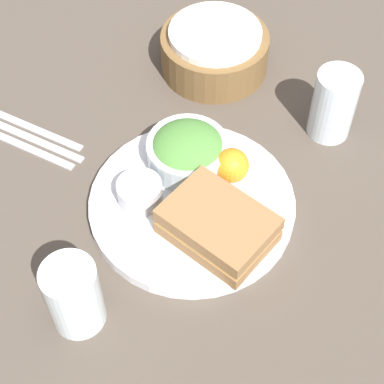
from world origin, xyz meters
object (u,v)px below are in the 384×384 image
(plate, at_px, (192,204))
(drink_glass, at_px, (334,104))
(bread_basket, at_px, (214,50))
(fork, at_px, (21,145))
(water_glass, at_px, (74,296))
(dressing_cup, at_px, (140,192))
(spoon, at_px, (35,129))
(sandwich, at_px, (218,225))
(knife, at_px, (28,137))
(salad_bowl, at_px, (188,151))

(plate, bearing_deg, drink_glass, 68.91)
(bread_basket, xyz_separation_m, fork, (-0.15, -0.31, -0.03))
(water_glass, bearing_deg, plate, 83.33)
(dressing_cup, xyz_separation_m, bread_basket, (-0.07, 0.30, 0.00))
(drink_glass, bearing_deg, dressing_cup, -119.05)
(bread_basket, bearing_deg, plate, -63.64)
(plate, bearing_deg, spoon, -177.92)
(sandwich, xyz_separation_m, knife, (-0.34, 0.00, -0.04))
(knife, bearing_deg, sandwich, 174.13)
(knife, relative_size, spoon, 1.17)
(dressing_cup, relative_size, bread_basket, 0.36)
(fork, relative_size, knife, 0.95)
(bread_basket, xyz_separation_m, spoon, (-0.15, -0.27, -0.03))
(plate, height_order, salad_bowl, salad_bowl)
(sandwich, height_order, knife, sandwich)
(sandwich, relative_size, bread_basket, 0.84)
(dressing_cup, xyz_separation_m, spoon, (-0.22, 0.03, -0.03))
(sandwich, xyz_separation_m, drink_glass, (0.03, 0.27, 0.01))
(plate, bearing_deg, dressing_cup, -148.72)
(dressing_cup, relative_size, knife, 0.32)
(plate, distance_m, drink_glass, 0.26)
(bread_basket, relative_size, spoon, 1.04)
(knife, distance_m, water_glass, 0.32)
(salad_bowl, bearing_deg, knife, -160.89)
(dressing_cup, bearing_deg, sandwich, 3.85)
(bread_basket, height_order, spoon, bread_basket)
(drink_glass, height_order, water_glass, drink_glass)
(plate, bearing_deg, bread_basket, 116.36)
(sandwich, xyz_separation_m, bread_basket, (-0.19, 0.29, -0.00))
(plate, relative_size, spoon, 1.69)
(salad_bowl, relative_size, knife, 0.59)
(dressing_cup, distance_m, water_glass, 0.18)
(fork, distance_m, knife, 0.02)
(dressing_cup, height_order, spoon, dressing_cup)
(knife, height_order, spoon, same)
(sandwich, distance_m, bread_basket, 0.35)
(salad_bowl, relative_size, fork, 0.62)
(plate, relative_size, water_glass, 2.65)
(fork, distance_m, water_glass, 0.31)
(spoon, bearing_deg, sandwich, 171.13)
(plate, relative_size, drink_glass, 2.57)
(salad_bowl, xyz_separation_m, drink_glass, (0.14, 0.18, 0.01))
(salad_bowl, xyz_separation_m, knife, (-0.24, -0.08, -0.04))
(drink_glass, bearing_deg, water_glass, -104.49)
(plate, distance_m, water_glass, 0.22)
(bread_basket, height_order, water_glass, water_glass)
(sandwich, xyz_separation_m, water_glass, (-0.08, -0.19, 0.01))
(plate, xyz_separation_m, salad_bowl, (-0.04, 0.05, 0.03))
(bread_basket, distance_m, spoon, 0.31)
(dressing_cup, distance_m, knife, 0.22)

